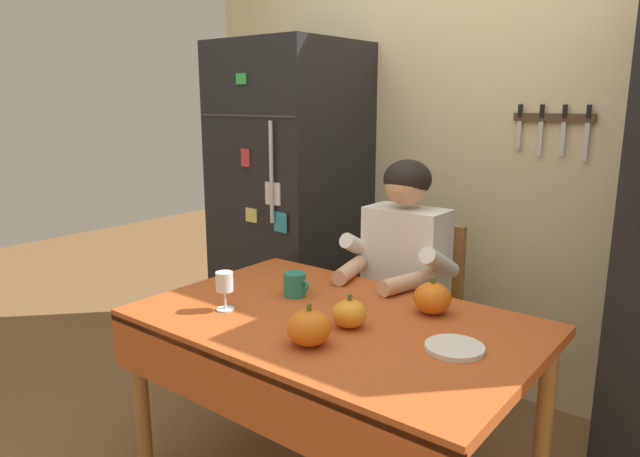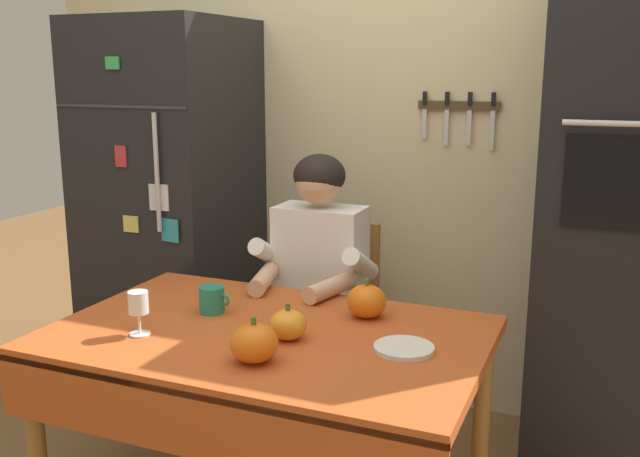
% 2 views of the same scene
% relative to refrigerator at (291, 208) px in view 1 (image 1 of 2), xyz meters
% --- Properties ---
extents(back_wall_assembly, '(3.70, 0.13, 2.60)m').
position_rel_refrigerator_xyz_m(back_wall_assembly, '(1.00, 0.39, 0.40)').
color(back_wall_assembly, beige).
rests_on(back_wall_assembly, ground).
extents(refrigerator, '(0.68, 0.71, 1.80)m').
position_rel_refrigerator_xyz_m(refrigerator, '(0.00, 0.00, 0.00)').
color(refrigerator, black).
rests_on(refrigerator, ground).
extents(dining_table, '(1.40, 0.90, 0.74)m').
position_rel_refrigerator_xyz_m(dining_table, '(0.95, -0.88, -0.24)').
color(dining_table, '#9E6B33').
rests_on(dining_table, ground).
extents(chair_behind_person, '(0.40, 0.40, 0.93)m').
position_rel_refrigerator_xyz_m(chair_behind_person, '(0.86, -0.09, -0.39)').
color(chair_behind_person, '#9E6B33').
rests_on(chair_behind_person, ground).
extents(seated_person, '(0.47, 0.55, 1.25)m').
position_rel_refrigerator_xyz_m(seated_person, '(0.86, -0.28, -0.16)').
color(seated_person, '#38384C').
rests_on(seated_person, ground).
extents(coffee_mug, '(0.12, 0.09, 0.09)m').
position_rel_refrigerator_xyz_m(coffee_mug, '(0.69, -0.77, -0.11)').
color(coffee_mug, '#237F66').
rests_on(coffee_mug, dining_table).
extents(wine_glass, '(0.07, 0.07, 0.15)m').
position_rel_refrigerator_xyz_m(wine_glass, '(0.59, -1.05, -0.06)').
color(wine_glass, white).
rests_on(wine_glass, dining_table).
extents(pumpkin_large, '(0.14, 0.14, 0.14)m').
position_rel_refrigerator_xyz_m(pumpkin_large, '(1.20, -0.61, -0.10)').
color(pumpkin_large, orange).
rests_on(pumpkin_large, dining_table).
extents(pumpkin_medium, '(0.12, 0.12, 0.12)m').
position_rel_refrigerator_xyz_m(pumpkin_medium, '(1.04, -0.90, -0.11)').
color(pumpkin_medium, orange).
rests_on(pumpkin_medium, dining_table).
extents(pumpkin_small, '(0.14, 0.14, 0.14)m').
position_rel_refrigerator_xyz_m(pumpkin_small, '(1.03, -1.10, -0.10)').
color(pumpkin_small, orange).
rests_on(pumpkin_small, dining_table).
extents(serving_tray, '(0.18, 0.18, 0.02)m').
position_rel_refrigerator_xyz_m(serving_tray, '(1.41, -0.85, -0.15)').
color(serving_tray, silver).
rests_on(serving_tray, dining_table).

